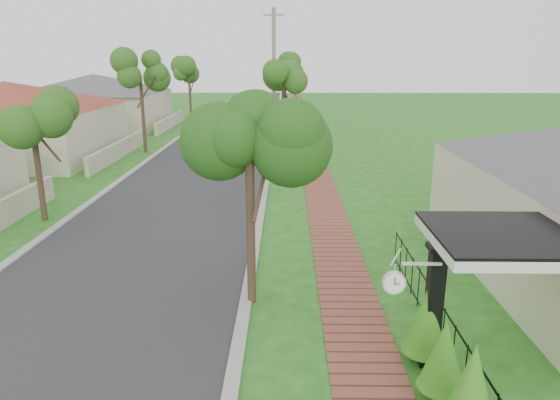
% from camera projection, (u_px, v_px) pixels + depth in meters
% --- Properties ---
extents(ground, '(160.00, 160.00, 0.00)m').
position_uv_depth(ground, '(212.00, 333.00, 11.11)').
color(ground, '#1F5F16').
rests_on(ground, ground).
extents(road, '(7.00, 120.00, 0.02)m').
position_uv_depth(road, '(210.00, 159.00, 30.38)').
color(road, '#28282B').
rests_on(road, ground).
extents(kerb_right, '(0.30, 120.00, 0.10)m').
position_uv_depth(kerb_right, '(270.00, 159.00, 30.33)').
color(kerb_right, '#9E9E99').
rests_on(kerb_right, ground).
extents(kerb_left, '(0.30, 120.00, 0.10)m').
position_uv_depth(kerb_left, '(151.00, 158.00, 30.43)').
color(kerb_left, '#9E9E99').
rests_on(kerb_left, ground).
extents(sidewalk, '(1.50, 120.00, 0.03)m').
position_uv_depth(sidewalk, '(313.00, 159.00, 30.30)').
color(sidewalk, brown).
rests_on(sidewalk, ground).
extents(porch_post, '(0.48, 0.48, 2.52)m').
position_uv_depth(porch_post, '(433.00, 311.00, 9.78)').
color(porch_post, black).
rests_on(porch_post, ground).
extents(picket_fence, '(0.03, 8.02, 1.00)m').
position_uv_depth(picket_fence, '(434.00, 313.00, 10.90)').
color(picket_fence, black).
rests_on(picket_fence, ground).
extents(street_trees, '(10.70, 37.65, 5.89)m').
position_uv_depth(street_trees, '(224.00, 78.00, 35.72)').
color(street_trees, '#382619').
rests_on(street_trees, ground).
extents(hedge_row, '(0.84, 3.23, 1.90)m').
position_uv_depth(hedge_row, '(446.00, 359.00, 8.66)').
color(hedge_row, '#287116').
rests_on(hedge_row, ground).
extents(far_house_red, '(15.56, 15.56, 4.60)m').
position_uv_depth(far_house_red, '(10.00, 120.00, 29.90)').
color(far_house_red, beige).
rests_on(far_house_red, ground).
extents(far_house_grey, '(15.56, 15.56, 4.60)m').
position_uv_depth(far_house_grey, '(96.00, 101.00, 43.36)').
color(far_house_grey, beige).
rests_on(far_house_grey, ground).
extents(parked_car_red, '(2.29, 4.80, 1.58)m').
position_uv_depth(parked_car_red, '(244.00, 144.00, 30.72)').
color(parked_car_red, maroon).
rests_on(parked_car_red, ground).
extents(parked_car_white, '(2.43, 4.72, 1.48)m').
position_uv_depth(parked_car_white, '(270.00, 128.00, 37.93)').
color(parked_car_white, white).
rests_on(parked_car_white, ground).
extents(near_tree, '(1.97, 1.97, 5.05)m').
position_uv_depth(near_tree, '(249.00, 144.00, 11.44)').
color(near_tree, '#382619').
rests_on(near_tree, ground).
extents(utility_pole, '(1.20, 0.24, 8.64)m').
position_uv_depth(utility_pole, '(274.00, 85.00, 29.13)').
color(utility_pole, gray).
rests_on(utility_pole, ground).
extents(station_clock, '(1.07, 0.13, 0.62)m').
position_uv_depth(station_clock, '(396.00, 281.00, 9.18)').
color(station_clock, silver).
rests_on(station_clock, ground).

